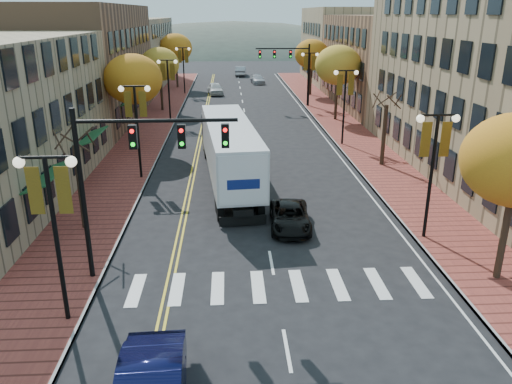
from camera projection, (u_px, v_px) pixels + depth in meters
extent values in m
plane|color=black|center=(281.00, 315.00, 17.93)|extent=(200.00, 200.00, 0.00)
cube|color=brown|center=(153.00, 125.00, 47.97)|extent=(4.00, 85.00, 0.15)
cube|color=brown|center=(338.00, 123.00, 48.91)|extent=(4.00, 85.00, 0.15)
cube|color=brown|center=(72.00, 64.00, 49.00)|extent=(12.00, 24.00, 11.00)
cube|color=#9E8966|center=(123.00, 53.00, 72.74)|extent=(12.00, 26.00, 9.50)
cube|color=brown|center=(406.00, 62.00, 56.66)|extent=(15.00, 24.00, 10.00)
cube|color=#9E8966|center=(358.00, 45.00, 77.16)|extent=(15.00, 20.00, 11.00)
cylinder|color=#382619|center=(80.00, 187.00, 24.22)|extent=(0.28, 0.28, 4.20)
cylinder|color=#382619|center=(136.00, 116.00, 39.13)|extent=(0.28, 0.28, 4.90)
ellipsoid|color=orange|center=(133.00, 79.00, 38.16)|extent=(4.48, 4.48, 3.81)
cylinder|color=#382619|center=(161.00, 89.00, 54.22)|extent=(0.28, 0.28, 4.55)
ellipsoid|color=gold|center=(160.00, 64.00, 53.32)|extent=(4.16, 4.16, 3.54)
cylinder|color=#382619|center=(177.00, 69.00, 71.05)|extent=(0.28, 0.28, 5.04)
ellipsoid|color=orange|center=(176.00, 48.00, 70.05)|extent=(4.61, 4.61, 3.92)
cylinder|color=#382619|center=(506.00, 225.00, 19.46)|extent=(0.28, 0.28, 4.55)
cylinder|color=#382619|center=(384.00, 135.00, 34.55)|extent=(0.28, 0.28, 4.20)
cylinder|color=#382619|center=(336.00, 95.00, 49.46)|extent=(0.28, 0.28, 4.90)
ellipsoid|color=gold|center=(338.00, 65.00, 48.50)|extent=(4.48, 4.48, 3.81)
cylinder|color=#382619|center=(311.00, 76.00, 64.52)|extent=(0.28, 0.28, 4.76)
ellipsoid|color=orange|center=(312.00, 54.00, 63.58)|extent=(4.35, 4.35, 3.70)
cylinder|color=black|center=(57.00, 245.00, 16.52)|extent=(0.16, 0.16, 6.00)
cylinder|color=black|center=(44.00, 157.00, 15.51)|extent=(1.60, 0.10, 0.10)
sphere|color=#FFF2CC|center=(19.00, 162.00, 15.52)|extent=(0.36, 0.36, 0.36)
sphere|color=#FFF2CC|center=(71.00, 162.00, 15.60)|extent=(0.36, 0.36, 0.36)
cube|color=#AD7A17|center=(35.00, 191.00, 15.86)|extent=(0.45, 0.03, 1.60)
cube|color=#AD7A17|center=(64.00, 190.00, 15.90)|extent=(0.45, 0.03, 1.60)
cylinder|color=black|center=(138.00, 134.00, 31.56)|extent=(0.16, 0.16, 6.00)
cylinder|color=black|center=(134.00, 86.00, 30.54)|extent=(1.60, 0.10, 0.10)
sphere|color=#FFF2CC|center=(121.00, 89.00, 30.55)|extent=(0.36, 0.36, 0.36)
sphere|color=#FFF2CC|center=(147.00, 89.00, 30.63)|extent=(0.36, 0.36, 0.36)
cube|color=#AD7A17|center=(128.00, 104.00, 30.89)|extent=(0.45, 0.03, 1.60)
cube|color=#AD7A17|center=(143.00, 104.00, 30.94)|extent=(0.45, 0.03, 1.60)
cylinder|color=black|center=(169.00, 92.00, 48.47)|extent=(0.16, 0.16, 6.00)
cylinder|color=black|center=(167.00, 60.00, 47.45)|extent=(1.60, 0.10, 0.10)
sphere|color=#FFF2CC|center=(159.00, 62.00, 47.46)|extent=(0.36, 0.36, 0.36)
sphere|color=#FFF2CC|center=(176.00, 62.00, 47.54)|extent=(0.36, 0.36, 0.36)
cube|color=#AD7A17|center=(163.00, 72.00, 47.80)|extent=(0.45, 0.03, 1.60)
cube|color=#AD7A17|center=(172.00, 72.00, 47.85)|extent=(0.45, 0.03, 1.60)
cylinder|color=black|center=(184.00, 71.00, 65.38)|extent=(0.16, 0.16, 6.00)
cylinder|color=black|center=(183.00, 48.00, 64.36)|extent=(1.60, 0.10, 0.10)
sphere|color=#FFF2CC|center=(176.00, 49.00, 64.37)|extent=(0.36, 0.36, 0.36)
sphere|color=#FFF2CC|center=(189.00, 49.00, 64.45)|extent=(0.36, 0.36, 0.36)
cube|color=#AD7A17|center=(180.00, 56.00, 64.71)|extent=(0.45, 0.03, 1.60)
cube|color=#AD7A17|center=(187.00, 56.00, 64.76)|extent=(0.45, 0.03, 1.60)
cylinder|color=black|center=(431.00, 180.00, 22.94)|extent=(0.16, 0.16, 6.00)
cylinder|color=black|center=(439.00, 115.00, 21.93)|extent=(1.60, 0.10, 0.10)
sphere|color=#FFF2CC|center=(420.00, 119.00, 21.94)|extent=(0.36, 0.36, 0.36)
sphere|color=#FFF2CC|center=(456.00, 118.00, 22.02)|extent=(0.36, 0.36, 0.36)
cube|color=#AD7A17|center=(426.00, 140.00, 22.28)|extent=(0.45, 0.03, 1.60)
cube|color=#AD7A17|center=(445.00, 139.00, 22.32)|extent=(0.45, 0.03, 1.60)
cylinder|color=black|center=(344.00, 109.00, 39.86)|extent=(0.16, 0.16, 6.00)
cylinder|color=black|center=(346.00, 71.00, 38.84)|extent=(1.60, 0.10, 0.10)
sphere|color=#FFF2CC|center=(336.00, 73.00, 38.85)|extent=(0.36, 0.36, 0.36)
sphere|color=#FFF2CC|center=(356.00, 72.00, 38.93)|extent=(0.36, 0.36, 0.36)
cube|color=#AD7A17|center=(340.00, 85.00, 39.19)|extent=(0.45, 0.03, 1.60)
cube|color=#AD7A17|center=(351.00, 85.00, 39.24)|extent=(0.45, 0.03, 1.60)
cylinder|color=black|center=(309.00, 80.00, 56.77)|extent=(0.16, 0.16, 6.00)
cylinder|color=black|center=(310.00, 53.00, 55.75)|extent=(1.60, 0.10, 0.10)
sphere|color=#FFF2CC|center=(303.00, 54.00, 55.76)|extent=(0.36, 0.36, 0.36)
sphere|color=#FFF2CC|center=(317.00, 54.00, 55.84)|extent=(0.36, 0.36, 0.36)
cube|color=#AD7A17|center=(306.00, 63.00, 56.10)|extent=(0.45, 0.03, 1.60)
cube|color=#AD7A17|center=(314.00, 63.00, 56.15)|extent=(0.45, 0.03, 1.60)
cylinder|color=black|center=(83.00, 199.00, 19.18)|extent=(0.20, 0.20, 7.00)
cylinder|color=black|center=(156.00, 121.00, 18.32)|extent=(6.00, 0.14, 0.14)
cube|color=black|center=(133.00, 137.00, 18.48)|extent=(0.30, 0.25, 0.90)
sphere|color=#FF0C0C|center=(132.00, 131.00, 18.26)|extent=(0.16, 0.16, 0.16)
cube|color=black|center=(182.00, 136.00, 18.57)|extent=(0.30, 0.25, 0.90)
sphere|color=#FF0C0C|center=(181.00, 131.00, 18.35)|extent=(0.16, 0.16, 0.16)
cube|color=black|center=(225.00, 136.00, 18.65)|extent=(0.30, 0.25, 0.90)
sphere|color=#FF0C0C|center=(225.00, 130.00, 18.44)|extent=(0.16, 0.16, 0.16)
cylinder|color=black|center=(308.00, 76.00, 56.59)|extent=(0.20, 0.20, 7.00)
cylinder|color=black|center=(283.00, 49.00, 55.42)|extent=(6.00, 0.14, 0.14)
cube|color=black|center=(290.00, 54.00, 55.67)|extent=(0.30, 0.25, 0.90)
sphere|color=#FF0C0C|center=(291.00, 52.00, 55.45)|extent=(0.16, 0.16, 0.16)
cube|color=black|center=(274.00, 54.00, 55.58)|extent=(0.30, 0.25, 0.90)
sphere|color=#FF0C0C|center=(275.00, 52.00, 55.36)|extent=(0.16, 0.16, 0.16)
cube|color=black|center=(260.00, 54.00, 55.49)|extent=(0.30, 0.25, 0.90)
sphere|color=#FF0C0C|center=(260.00, 52.00, 55.27)|extent=(0.16, 0.16, 0.16)
cube|color=black|center=(230.00, 174.00, 30.80)|extent=(2.24, 13.07, 0.35)
cube|color=silver|center=(230.00, 146.00, 30.21)|extent=(3.84, 13.22, 2.81)
cube|color=black|center=(219.00, 132.00, 37.99)|extent=(2.78, 3.23, 2.51)
cylinder|color=black|center=(220.00, 212.00, 25.92)|extent=(0.45, 1.03, 1.00)
cylinder|color=black|center=(260.00, 209.00, 26.22)|extent=(0.45, 1.03, 1.00)
cylinder|color=black|center=(219.00, 203.00, 27.04)|extent=(0.45, 1.03, 1.00)
cylinder|color=black|center=(257.00, 201.00, 27.34)|extent=(0.45, 1.03, 1.00)
cylinder|color=black|center=(207.00, 152.00, 37.11)|extent=(0.45, 1.03, 1.00)
cylinder|color=black|center=(235.00, 151.00, 37.41)|extent=(0.45, 1.03, 1.00)
cylinder|color=black|center=(205.00, 144.00, 39.17)|extent=(0.45, 1.03, 1.00)
cylinder|color=black|center=(232.00, 143.00, 39.46)|extent=(0.45, 1.03, 1.00)
imported|color=black|center=(290.00, 217.00, 25.04)|extent=(2.18, 4.34, 1.18)
imported|color=silver|center=(215.00, 89.00, 66.12)|extent=(2.38, 4.68, 1.53)
imported|color=#ABABB3|center=(258.00, 79.00, 76.45)|extent=(2.20, 4.60, 1.29)
imported|color=#97979D|center=(241.00, 71.00, 85.75)|extent=(2.04, 4.99, 1.61)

